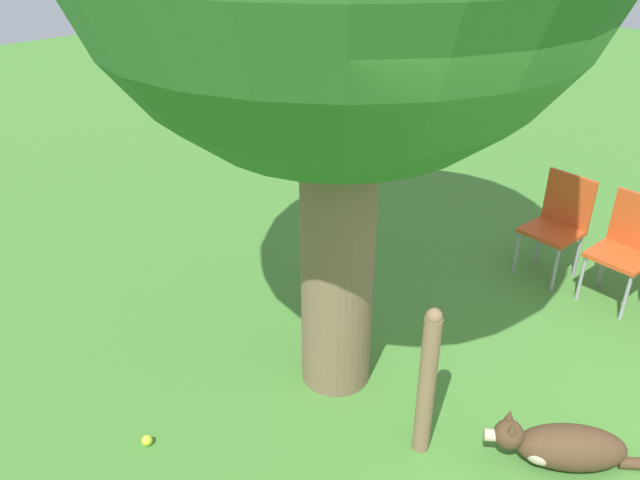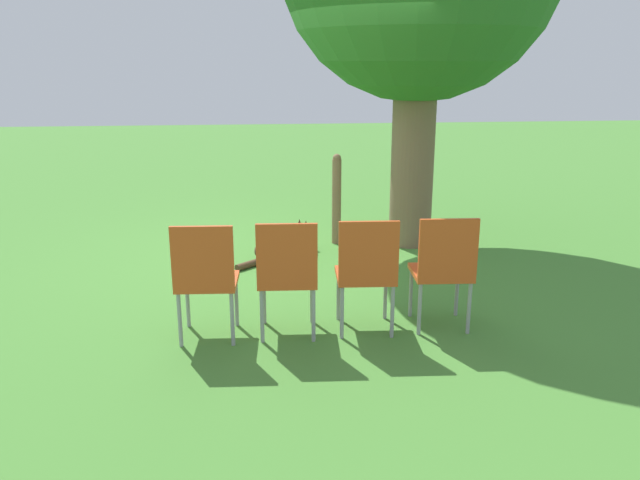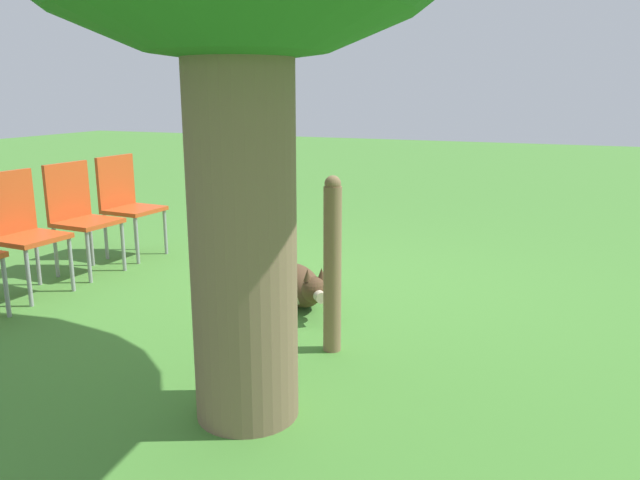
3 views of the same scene
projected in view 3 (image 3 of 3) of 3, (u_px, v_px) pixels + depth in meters
ground_plane at (311, 307)px, 4.39m from camera, size 30.00×30.00×0.00m
dog at (300, 286)px, 4.41m from camera, size 0.78×0.87×0.36m
fence_post at (332, 265)px, 3.55m from camera, size 0.10×0.10×1.03m
red_chair_0 at (126, 200)px, 5.64m from camera, size 0.45×0.47×0.91m
red_chair_1 at (79, 211)px, 5.11m from camera, size 0.45×0.47×0.91m
red_chair_2 at (20, 226)px, 4.57m from camera, size 0.45×0.47×0.91m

